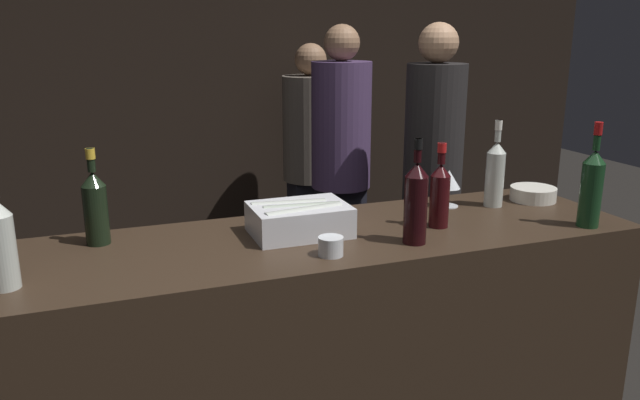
% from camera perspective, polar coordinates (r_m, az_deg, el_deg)
% --- Properties ---
extents(wall_back_chalkboard, '(6.40, 0.06, 2.80)m').
position_cam_1_polar(wall_back_chalkboard, '(4.50, -11.10, 10.57)').
color(wall_back_chalkboard, black).
rests_on(wall_back_chalkboard, ground_plane).
extents(bar_counter, '(2.30, 0.65, 1.05)m').
position_cam_1_polar(bar_counter, '(2.41, 0.28, -15.15)').
color(bar_counter, '#2D2116').
rests_on(bar_counter, ground_plane).
extents(ice_bin_with_bottles, '(0.34, 0.24, 0.11)m').
position_cam_1_polar(ice_bin_with_bottles, '(2.19, -1.93, -1.62)').
color(ice_bin_with_bottles, silver).
rests_on(ice_bin_with_bottles, bar_counter).
extents(bowl_white, '(0.19, 0.19, 0.06)m').
position_cam_1_polar(bowl_white, '(2.78, 18.91, 0.58)').
color(bowl_white, silver).
rests_on(bowl_white, bar_counter).
extents(wine_glass, '(0.10, 0.10, 0.15)m').
position_cam_1_polar(wine_glass, '(2.57, 11.69, 1.77)').
color(wine_glass, silver).
rests_on(wine_glass, bar_counter).
extents(candle_votive, '(0.08, 0.08, 0.06)m').
position_cam_1_polar(candle_votive, '(1.99, 0.99, -4.23)').
color(candle_votive, silver).
rests_on(candle_votive, bar_counter).
extents(champagne_bottle, '(0.08, 0.08, 0.33)m').
position_cam_1_polar(champagne_bottle, '(2.20, -19.86, -0.48)').
color(champagne_bottle, black).
rests_on(champagne_bottle, bar_counter).
extents(white_wine_bottle, '(0.08, 0.08, 0.35)m').
position_cam_1_polar(white_wine_bottle, '(2.62, 15.72, 2.49)').
color(white_wine_bottle, '#B2B7AD').
rests_on(white_wine_bottle, bar_counter).
extents(red_wine_bottle_burgundy, '(0.08, 0.08, 0.38)m').
position_cam_1_polar(red_wine_bottle_burgundy, '(2.46, 23.59, 1.19)').
color(red_wine_bottle_burgundy, '#143319').
rests_on(red_wine_bottle_burgundy, bar_counter).
extents(red_wine_bottle_black_foil, '(0.08, 0.08, 0.36)m').
position_cam_1_polar(red_wine_bottle_black_foil, '(2.10, 8.75, -0.07)').
color(red_wine_bottle_black_foil, black).
rests_on(red_wine_bottle_black_foil, bar_counter).
extents(red_wine_bottle_tall, '(0.07, 0.07, 0.31)m').
position_cam_1_polar(red_wine_bottle_tall, '(2.30, 10.89, 0.67)').
color(red_wine_bottle_tall, black).
rests_on(red_wine_bottle_tall, bar_counter).
extents(person_in_hoodie, '(0.38, 0.38, 1.67)m').
position_cam_1_polar(person_in_hoodie, '(4.26, -0.82, 4.09)').
color(person_in_hoodie, black).
rests_on(person_in_hoodie, ground_plane).
extents(person_blond_tee, '(0.32, 0.32, 1.79)m').
position_cam_1_polar(person_blond_tee, '(3.48, 10.25, 2.80)').
color(person_blond_tee, black).
rests_on(person_blond_tee, ground_plane).
extents(person_grey_polo, '(0.36, 0.36, 1.78)m').
position_cam_1_polar(person_grey_polo, '(3.78, 1.92, 3.82)').
color(person_grey_polo, black).
rests_on(person_grey_polo, ground_plane).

